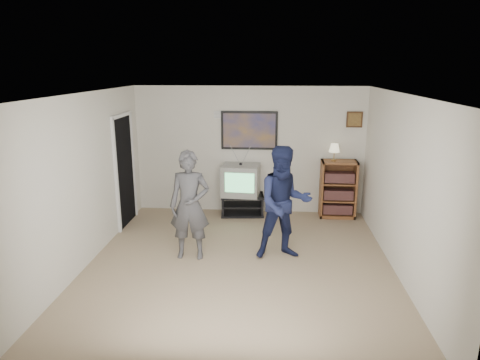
# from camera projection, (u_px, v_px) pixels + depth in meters

# --- Properties ---
(room_shell) EXTENTS (4.51, 5.00, 2.51)m
(room_shell) POSITION_uv_depth(u_px,v_px,m) (241.00, 178.00, 6.36)
(room_shell) COLOR #836853
(room_shell) RESTS_ON ground
(media_stand) EXTENTS (0.87, 0.54, 0.42)m
(media_stand) POSITION_uv_depth(u_px,v_px,m) (242.00, 205.00, 8.45)
(media_stand) COLOR black
(media_stand) RESTS_ON room_shell
(crt_television) EXTENTS (0.76, 0.66, 0.60)m
(crt_television) POSITION_uv_depth(u_px,v_px,m) (241.00, 180.00, 8.33)
(crt_television) COLOR gray
(crt_television) RESTS_ON media_stand
(bookshelf) EXTENTS (0.68, 0.39, 1.12)m
(bookshelf) POSITION_uv_depth(u_px,v_px,m) (338.00, 189.00, 8.27)
(bookshelf) COLOR brown
(bookshelf) RESTS_ON room_shell
(table_lamp) EXTENTS (0.21, 0.21, 0.33)m
(table_lamp) POSITION_uv_depth(u_px,v_px,m) (334.00, 152.00, 8.11)
(table_lamp) COLOR beige
(table_lamp) RESTS_ON bookshelf
(person_tall) EXTENTS (0.62, 0.42, 1.67)m
(person_tall) POSITION_uv_depth(u_px,v_px,m) (190.00, 205.00, 6.43)
(person_tall) COLOR #3E3E41
(person_tall) RESTS_ON room_shell
(person_short) EXTENTS (0.96, 0.82, 1.74)m
(person_short) POSITION_uv_depth(u_px,v_px,m) (284.00, 203.00, 6.41)
(person_short) COLOR #161C3E
(person_short) RESTS_ON room_shell
(controller_left) EXTENTS (0.06, 0.13, 0.04)m
(controller_left) POSITION_uv_depth(u_px,v_px,m) (191.00, 177.00, 6.51)
(controller_left) COLOR white
(controller_left) RESTS_ON person_tall
(controller_right) EXTENTS (0.07, 0.13, 0.04)m
(controller_right) POSITION_uv_depth(u_px,v_px,m) (286.00, 190.00, 6.55)
(controller_right) COLOR white
(controller_right) RESTS_ON person_short
(poster) EXTENTS (1.10, 0.03, 0.75)m
(poster) POSITION_uv_depth(u_px,v_px,m) (249.00, 130.00, 8.31)
(poster) COLOR black
(poster) RESTS_ON room_shell
(air_vent) EXTENTS (0.28, 0.02, 0.14)m
(air_vent) POSITION_uv_depth(u_px,v_px,m) (221.00, 115.00, 8.28)
(air_vent) COLOR white
(air_vent) RESTS_ON room_shell
(small_picture) EXTENTS (0.30, 0.03, 0.30)m
(small_picture) POSITION_uv_depth(u_px,v_px,m) (354.00, 120.00, 8.11)
(small_picture) COLOR black
(small_picture) RESTS_ON room_shell
(doorway) EXTENTS (0.03, 0.85, 2.00)m
(doorway) POSITION_uv_depth(u_px,v_px,m) (124.00, 171.00, 7.80)
(doorway) COLOR black
(doorway) RESTS_ON room_shell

